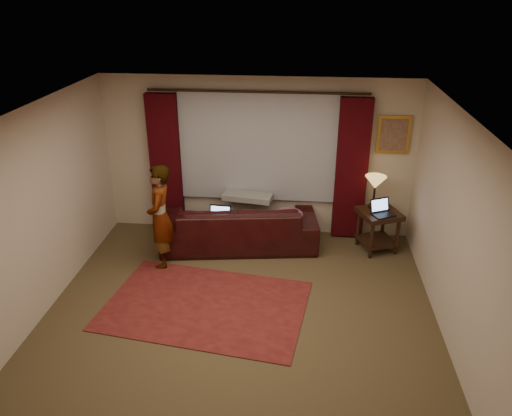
{
  "coord_description": "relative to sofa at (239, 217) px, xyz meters",
  "views": [
    {
      "loc": [
        0.73,
        -5.13,
        3.93
      ],
      "look_at": [
        0.1,
        1.2,
        1.0
      ],
      "focal_mm": 35.0,
      "sensor_mm": 36.0,
      "label": 1
    }
  ],
  "objects": [
    {
      "name": "floor",
      "position": [
        0.25,
        -1.91,
        -0.5
      ],
      "size": [
        5.0,
        5.0,
        0.01
      ],
      "primitive_type": "cube",
      "color": "brown",
      "rests_on": "ground"
    },
    {
      "name": "ceiling",
      "position": [
        0.25,
        -1.91,
        2.1
      ],
      "size": [
        5.0,
        5.0,
        0.02
      ],
      "primitive_type": "cube",
      "color": "silver",
      "rests_on": "ground"
    },
    {
      "name": "wall_back",
      "position": [
        0.25,
        0.59,
        0.8
      ],
      "size": [
        5.0,
        0.02,
        2.6
      ],
      "primitive_type": "cube",
      "color": "beige",
      "rests_on": "ground"
    },
    {
      "name": "wall_front",
      "position": [
        0.25,
        -4.41,
        0.8
      ],
      "size": [
        5.0,
        0.02,
        2.6
      ],
      "primitive_type": "cube",
      "color": "beige",
      "rests_on": "ground"
    },
    {
      "name": "wall_left",
      "position": [
        -2.25,
        -1.91,
        0.8
      ],
      "size": [
        0.02,
        5.0,
        2.6
      ],
      "primitive_type": "cube",
      "color": "beige",
      "rests_on": "ground"
    },
    {
      "name": "wall_right",
      "position": [
        2.75,
        -1.91,
        0.8
      ],
      "size": [
        0.02,
        5.0,
        2.6
      ],
      "primitive_type": "cube",
      "color": "beige",
      "rests_on": "ground"
    },
    {
      "name": "sheer_curtain",
      "position": [
        0.25,
        0.53,
        1.0
      ],
      "size": [
        2.5,
        0.05,
        1.8
      ],
      "primitive_type": "cube",
      "color": "#A1A1A9",
      "rests_on": "wall_back"
    },
    {
      "name": "drape_left",
      "position": [
        -1.25,
        0.48,
        0.68
      ],
      "size": [
        0.5,
        0.14,
        2.3
      ],
      "primitive_type": "cube",
      "color": "#350509",
      "rests_on": "floor"
    },
    {
      "name": "drape_right",
      "position": [
        1.75,
        0.48,
        0.68
      ],
      "size": [
        0.5,
        0.14,
        2.3
      ],
      "primitive_type": "cube",
      "color": "#350509",
      "rests_on": "floor"
    },
    {
      "name": "curtain_rod",
      "position": [
        0.25,
        0.48,
        1.88
      ],
      "size": [
        0.04,
        0.04,
        3.4
      ],
      "primitive_type": "cylinder",
      "color": "black",
      "rests_on": "wall_back"
    },
    {
      "name": "picture_frame",
      "position": [
        2.35,
        0.56,
        1.25
      ],
      "size": [
        0.5,
        0.04,
        0.6
      ],
      "primitive_type": "cube",
      "color": "#BE882F",
      "rests_on": "wall_back"
    },
    {
      "name": "sofa",
      "position": [
        0.0,
        0.0,
        0.0
      ],
      "size": [
        2.59,
        1.39,
        0.99
      ],
      "primitive_type": "imported",
      "rotation": [
        0.0,
        0.0,
        3.28
      ],
      "color": "black",
      "rests_on": "floor"
    },
    {
      "name": "throw_blanket",
      "position": [
        0.11,
        0.3,
        0.5
      ],
      "size": [
        0.83,
        0.44,
        0.09
      ],
      "primitive_type": "cube",
      "rotation": [
        0.0,
        0.0,
        -0.16
      ],
      "color": "gray",
      "rests_on": "sofa"
    },
    {
      "name": "clothing_pile",
      "position": [
        0.79,
        -0.04,
        0.1
      ],
      "size": [
        0.47,
        0.36,
        0.19
      ],
      "primitive_type": "ellipsoid",
      "rotation": [
        0.0,
        0.0,
        0.03
      ],
      "color": "#7B465A",
      "rests_on": "sofa"
    },
    {
      "name": "laptop_sofa",
      "position": [
        -0.28,
        -0.25,
        0.12
      ],
      "size": [
        0.36,
        0.39,
        0.24
      ],
      "primitive_type": null,
      "rotation": [
        0.0,
        0.0,
        -0.07
      ],
      "color": "black",
      "rests_on": "sofa"
    },
    {
      "name": "area_rug",
      "position": [
        -0.23,
        -1.69,
        -0.49
      ],
      "size": [
        2.81,
        2.08,
        0.01
      ],
      "primitive_type": "cube",
      "rotation": [
        0.0,
        0.0,
        -0.14
      ],
      "color": "maroon",
      "rests_on": "floor"
    },
    {
      "name": "end_table",
      "position": [
        2.19,
        0.08,
        -0.16
      ],
      "size": [
        0.75,
        0.75,
        0.67
      ],
      "primitive_type": "cube",
      "rotation": [
        0.0,
        0.0,
        0.38
      ],
      "color": "black",
      "rests_on": "floor"
    },
    {
      "name": "tiffany_lamp",
      "position": [
        2.1,
        0.22,
        0.43
      ],
      "size": [
        0.39,
        0.39,
        0.52
      ],
      "primitive_type": null,
      "rotation": [
        0.0,
        0.0,
        0.23
      ],
      "color": "#9F9A46",
      "rests_on": "end_table"
    },
    {
      "name": "laptop_table",
      "position": [
        2.23,
        -0.06,
        0.29
      ],
      "size": [
        0.44,
        0.46,
        0.23
      ],
      "primitive_type": null,
      "rotation": [
        0.0,
        0.0,
        0.47
      ],
      "color": "black",
      "rests_on": "end_table"
    },
    {
      "name": "person",
      "position": [
        -1.05,
        -0.7,
        0.29
      ],
      "size": [
        0.51,
        0.51,
        1.58
      ],
      "primitive_type": "imported",
      "rotation": [
        0.0,
        0.0,
        -1.46
      ],
      "color": "gray",
      "rests_on": "floor"
    }
  ]
}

